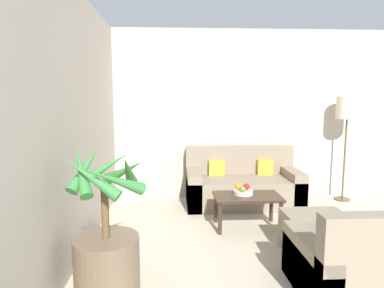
# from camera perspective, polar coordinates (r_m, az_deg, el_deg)

# --- Properties ---
(wall_back) EXTENTS (7.98, 0.06, 2.70)m
(wall_back) POSITION_cam_1_polar(r_m,az_deg,el_deg) (5.97, 19.05, 4.67)
(wall_back) COLOR #BCB2A3
(wall_back) RESTS_ON ground_plane
(wall_left) EXTENTS (0.06, 8.29, 2.70)m
(wall_left) POSITION_cam_1_polar(r_m,az_deg,el_deg) (2.38, -27.38, 0.19)
(wall_left) COLOR #BCB2A3
(wall_left) RESTS_ON ground_plane
(potted_palm) EXTENTS (0.64, 0.70, 1.28)m
(potted_palm) POSITION_cam_1_polar(r_m,az_deg,el_deg) (2.97, -14.03, -16.76)
(potted_palm) COLOR brown
(potted_palm) RESTS_ON ground_plane
(sofa_loveseat) EXTENTS (1.70, 0.81, 0.86)m
(sofa_loveseat) POSITION_cam_1_polar(r_m,az_deg,el_deg) (5.33, 8.40, -6.92)
(sofa_loveseat) COLOR gray
(sofa_loveseat) RESTS_ON ground_plane
(floor_lamp) EXTENTS (0.34, 0.34, 1.64)m
(floor_lamp) POSITION_cam_1_polar(r_m,az_deg,el_deg) (5.83, 24.48, 4.83)
(floor_lamp) COLOR brown
(floor_lamp) RESTS_ON ground_plane
(coffee_table) EXTENTS (0.83, 0.49, 0.42)m
(coffee_table) POSITION_cam_1_polar(r_m,az_deg,el_deg) (4.39, 9.19, -9.26)
(coffee_table) COLOR #38281E
(coffee_table) RESTS_ON ground_plane
(fruit_bowl) EXTENTS (0.25, 0.25, 0.05)m
(fruit_bowl) POSITION_cam_1_polar(r_m,az_deg,el_deg) (4.40, 8.53, -7.95)
(fruit_bowl) COLOR beige
(fruit_bowl) RESTS_ON coffee_table
(apple_red) EXTENTS (0.08, 0.08, 0.08)m
(apple_red) POSITION_cam_1_polar(r_m,az_deg,el_deg) (4.41, 9.05, -7.02)
(apple_red) COLOR red
(apple_red) RESTS_ON fruit_bowl
(apple_green) EXTENTS (0.07, 0.07, 0.07)m
(apple_green) POSITION_cam_1_polar(r_m,az_deg,el_deg) (4.31, 8.47, -7.46)
(apple_green) COLOR olive
(apple_green) RESTS_ON fruit_bowl
(orange_fruit) EXTENTS (0.08, 0.08, 0.08)m
(orange_fruit) POSITION_cam_1_polar(r_m,az_deg,el_deg) (4.41, 7.72, -7.03)
(orange_fruit) COLOR orange
(orange_fruit) RESTS_ON fruit_bowl
(armchair) EXTENTS (0.81, 0.87, 0.82)m
(armchair) POSITION_cam_1_polar(r_m,az_deg,el_deg) (3.22, 24.86, -18.19)
(armchair) COLOR gray
(armchair) RESTS_ON ground_plane
(ottoman) EXTENTS (0.65, 0.49, 0.41)m
(ottoman) POSITION_cam_1_polar(r_m,az_deg,el_deg) (3.96, 19.80, -13.73)
(ottoman) COLOR gray
(ottoman) RESTS_ON ground_plane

